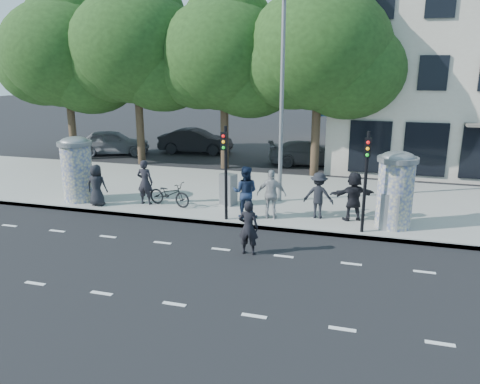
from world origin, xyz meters
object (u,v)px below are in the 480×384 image
(ad_column_right, at_px, (396,188))
(ped_e, at_px, (272,194))
(cabinet_left, at_px, (228,189))
(cabinet_right, at_px, (390,212))
(car_left, at_px, (112,142))
(ped_b, at_px, (145,182))
(ped_a, at_px, (97,185))
(ped_c, at_px, (245,192))
(car_right, at_px, (309,153))
(car_mid, at_px, (196,141))
(ped_f, at_px, (353,196))
(street_lamp, at_px, (282,86))
(traffic_pole_far, at_px, (366,172))
(ad_column_left, at_px, (77,167))
(man_road, at_px, (248,228))
(ped_d, at_px, (319,195))
(traffic_pole_near, at_px, (225,164))
(bicycle, at_px, (169,194))

(ad_column_right, relative_size, ped_e, 1.45)
(cabinet_left, bearing_deg, cabinet_right, 12.40)
(ped_e, distance_m, car_left, 16.17)
(ped_b, bearing_deg, ped_e, 175.58)
(ad_column_right, xyz_separation_m, car_left, (-16.82, 9.86, -0.76))
(ped_b, relative_size, car_left, 0.39)
(ped_a, height_order, ped_c, ped_c)
(car_right, bearing_deg, ped_b, 136.14)
(car_mid, bearing_deg, ped_f, -143.27)
(street_lamp, xyz_separation_m, ped_c, (-0.80, -2.37, -3.68))
(traffic_pole_far, bearing_deg, car_right, 106.82)
(ad_column_left, height_order, cabinet_right, ad_column_left)
(ad_column_right, distance_m, traffic_pole_far, 1.52)
(ped_c, xyz_separation_m, cabinet_left, (-1.08, 1.37, -0.33))
(ped_b, bearing_deg, car_left, -53.40)
(ad_column_left, xyz_separation_m, ped_a, (1.14, -0.42, -0.56))
(car_right, bearing_deg, man_road, 163.29)
(ped_e, relative_size, car_left, 0.40)
(ad_column_left, relative_size, ped_a, 1.60)
(traffic_pole_far, relative_size, ped_b, 1.88)
(man_road, height_order, cabinet_right, man_road)
(ped_f, relative_size, cabinet_right, 1.40)
(street_lamp, height_order, ped_c, street_lamp)
(ad_column_right, distance_m, street_lamp, 5.81)
(ped_b, height_order, ped_e, ped_e)
(cabinet_left, bearing_deg, ped_d, 13.59)
(ped_e, bearing_deg, car_left, -43.59)
(traffic_pole_far, bearing_deg, cabinet_left, 160.82)
(street_lamp, distance_m, ped_a, 8.25)
(ad_column_right, bearing_deg, ped_c, -175.19)
(traffic_pole_near, height_order, man_road, traffic_pole_near)
(ped_d, height_order, ped_f, ped_f)
(traffic_pole_near, distance_m, ped_a, 5.61)
(ad_column_right, height_order, ped_d, ad_column_right)
(ad_column_right, distance_m, ped_f, 1.51)
(ped_d, relative_size, ped_e, 0.93)
(bicycle, height_order, car_left, car_left)
(cabinet_right, bearing_deg, ad_column_right, 74.65)
(car_right, bearing_deg, ped_a, 130.51)
(ped_f, xyz_separation_m, bicycle, (-7.09, -0.21, -0.41))
(ped_e, bearing_deg, traffic_pole_far, 164.99)
(ad_column_right, xyz_separation_m, ped_d, (-2.62, 0.25, -0.54))
(ped_a, bearing_deg, street_lamp, -165.80)
(ped_d, distance_m, ped_e, 1.72)
(traffic_pole_far, distance_m, ped_c, 4.37)
(ad_column_left, distance_m, bicycle, 4.04)
(man_road, xyz_separation_m, car_mid, (-7.63, 15.23, -0.07))
(ad_column_right, distance_m, traffic_pole_near, 5.91)
(ped_a, xyz_separation_m, car_right, (6.89, 10.84, -0.31))
(ad_column_left, bearing_deg, cabinet_left, 10.44)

